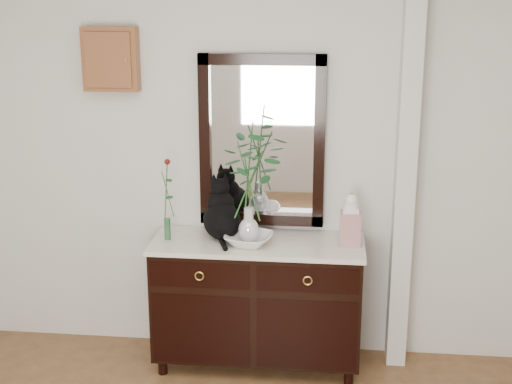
# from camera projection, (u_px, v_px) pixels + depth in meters

# --- Properties ---
(wall_back) EXTENTS (3.60, 0.04, 2.70)m
(wall_back) POSITION_uv_depth(u_px,v_px,m) (247.00, 154.00, 4.57)
(wall_back) COLOR silver
(wall_back) RESTS_ON ground
(pilaster) EXTENTS (0.12, 0.20, 2.70)m
(pilaster) POSITION_uv_depth(u_px,v_px,m) (406.00, 161.00, 4.39)
(pilaster) COLOR silver
(pilaster) RESTS_ON ground
(sideboard) EXTENTS (1.33, 0.52, 0.82)m
(sideboard) POSITION_uv_depth(u_px,v_px,m) (258.00, 297.00, 4.56)
(sideboard) COLOR black
(sideboard) RESTS_ON ground
(wall_mirror) EXTENTS (0.80, 0.06, 1.10)m
(wall_mirror) POSITION_uv_depth(u_px,v_px,m) (262.00, 141.00, 4.52)
(wall_mirror) COLOR black
(wall_mirror) RESTS_ON wall_back
(key_cabinet) EXTENTS (0.35, 0.10, 0.40)m
(key_cabinet) POSITION_uv_depth(u_px,v_px,m) (111.00, 59.00, 4.46)
(key_cabinet) COLOR brown
(key_cabinet) RESTS_ON wall_back
(cat) EXTENTS (0.36, 0.40, 0.38)m
(cat) POSITION_uv_depth(u_px,v_px,m) (222.00, 209.00, 4.47)
(cat) COLOR black
(cat) RESTS_ON sideboard
(lotus_bowl) EXTENTS (0.34, 0.34, 0.07)m
(lotus_bowl) POSITION_uv_depth(u_px,v_px,m) (249.00, 239.00, 4.39)
(lotus_bowl) COLOR white
(lotus_bowl) RESTS_ON sideboard
(vase_branches) EXTENTS (0.40, 0.40, 0.76)m
(vase_branches) POSITION_uv_depth(u_px,v_px,m) (249.00, 182.00, 4.29)
(vase_branches) COLOR silver
(vase_branches) RESTS_ON lotus_bowl
(bud_vase_rose) EXTENTS (0.07, 0.07, 0.53)m
(bud_vase_rose) POSITION_uv_depth(u_px,v_px,m) (166.00, 199.00, 4.43)
(bud_vase_rose) COLOR #2D6437
(bud_vase_rose) RESTS_ON sideboard
(ginger_jar) EXTENTS (0.13, 0.13, 0.34)m
(ginger_jar) POSITION_uv_depth(u_px,v_px,m) (350.00, 219.00, 4.35)
(ginger_jar) COLOR white
(ginger_jar) RESTS_ON sideboard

